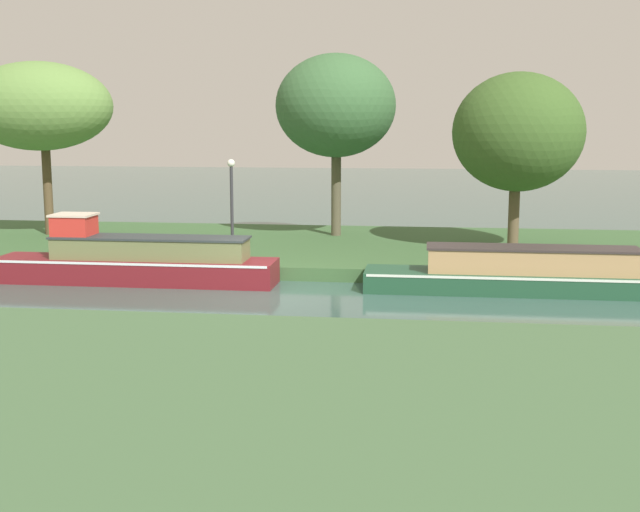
{
  "coord_description": "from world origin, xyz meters",
  "views": [
    {
      "loc": [
        4.18,
        -21.64,
        4.68
      ],
      "look_at": [
        1.22,
        1.2,
        0.9
      ],
      "focal_mm": 46.59,
      "sensor_mm": 36.0,
      "label": 1
    }
  ],
  "objects_px": {
    "willow_tree_right": "(518,132)",
    "mooring_post_far": "(144,248)",
    "willow_tree_centre": "(336,106)",
    "willow_tree_left": "(38,107)",
    "maroon_barge": "(137,261)",
    "lamp_post": "(232,196)",
    "mooring_post_near": "(500,257)",
    "forest_narrowboat": "(521,273)"
  },
  "relations": [
    {
      "from": "maroon_barge",
      "to": "willow_tree_centre",
      "type": "height_order",
      "value": "willow_tree_centre"
    },
    {
      "from": "forest_narrowboat",
      "to": "willow_tree_centre",
      "type": "distance_m",
      "value": 10.77
    },
    {
      "from": "maroon_barge",
      "to": "mooring_post_far",
      "type": "xyz_separation_m",
      "value": [
        -0.2,
        1.2,
        0.2
      ]
    },
    {
      "from": "willow_tree_left",
      "to": "lamp_post",
      "type": "height_order",
      "value": "willow_tree_left"
    },
    {
      "from": "willow_tree_centre",
      "to": "lamp_post",
      "type": "xyz_separation_m",
      "value": [
        -2.72,
        -5.07,
        -2.86
      ]
    },
    {
      "from": "willow_tree_left",
      "to": "mooring_post_far",
      "type": "bearing_deg",
      "value": -42.25
    },
    {
      "from": "forest_narrowboat",
      "to": "willow_tree_right",
      "type": "distance_m",
      "value": 6.5
    },
    {
      "from": "willow_tree_centre",
      "to": "willow_tree_right",
      "type": "xyz_separation_m",
      "value": [
        6.29,
        -2.35,
        -0.9
      ]
    },
    {
      "from": "willow_tree_centre",
      "to": "mooring_post_far",
      "type": "xyz_separation_m",
      "value": [
        -5.15,
        -6.45,
        -4.34
      ]
    },
    {
      "from": "maroon_barge",
      "to": "mooring_post_near",
      "type": "relative_size",
      "value": 11.02
    },
    {
      "from": "willow_tree_right",
      "to": "lamp_post",
      "type": "bearing_deg",
      "value": -163.2
    },
    {
      "from": "lamp_post",
      "to": "willow_tree_left",
      "type": "bearing_deg",
      "value": 155.05
    },
    {
      "from": "forest_narrowboat",
      "to": "lamp_post",
      "type": "xyz_separation_m",
      "value": [
        -8.7,
        2.58,
        1.79
      ]
    },
    {
      "from": "lamp_post",
      "to": "mooring_post_far",
      "type": "relative_size",
      "value": 3.5
    },
    {
      "from": "willow_tree_left",
      "to": "willow_tree_centre",
      "type": "xyz_separation_m",
      "value": [
        10.8,
        1.31,
        0.02
      ]
    },
    {
      "from": "maroon_barge",
      "to": "mooring_post_near",
      "type": "xyz_separation_m",
      "value": [
        10.44,
        1.2,
        0.14
      ]
    },
    {
      "from": "lamp_post",
      "to": "mooring_post_far",
      "type": "bearing_deg",
      "value": -150.52
    },
    {
      "from": "willow_tree_left",
      "to": "forest_narrowboat",
      "type": "bearing_deg",
      "value": -20.69
    },
    {
      "from": "willow_tree_right",
      "to": "mooring_post_near",
      "type": "xyz_separation_m",
      "value": [
        -0.8,
        -4.09,
        -3.5
      ]
    },
    {
      "from": "mooring_post_near",
      "to": "willow_tree_left",
      "type": "bearing_deg",
      "value": 162.5
    },
    {
      "from": "willow_tree_centre",
      "to": "willow_tree_left",
      "type": "bearing_deg",
      "value": -173.07
    },
    {
      "from": "maroon_barge",
      "to": "lamp_post",
      "type": "bearing_deg",
      "value": 49.11
    },
    {
      "from": "lamp_post",
      "to": "mooring_post_far",
      "type": "distance_m",
      "value": 3.16
    },
    {
      "from": "maroon_barge",
      "to": "lamp_post",
      "type": "relative_size",
      "value": 2.68
    },
    {
      "from": "willow_tree_centre",
      "to": "mooring_post_far",
      "type": "distance_m",
      "value": 9.32
    },
    {
      "from": "maroon_barge",
      "to": "willow_tree_right",
      "type": "relative_size",
      "value": 1.41
    },
    {
      "from": "willow_tree_right",
      "to": "mooring_post_far",
      "type": "distance_m",
      "value": 12.63
    },
    {
      "from": "mooring_post_near",
      "to": "mooring_post_far",
      "type": "relative_size",
      "value": 0.85
    },
    {
      "from": "maroon_barge",
      "to": "lamp_post",
      "type": "xyz_separation_m",
      "value": [
        2.23,
        2.58,
        1.68
      ]
    },
    {
      "from": "willow_tree_right",
      "to": "willow_tree_centre",
      "type": "bearing_deg",
      "value": 159.51
    },
    {
      "from": "willow_tree_right",
      "to": "willow_tree_left",
      "type": "bearing_deg",
      "value": 176.52
    },
    {
      "from": "willow_tree_left",
      "to": "lamp_post",
      "type": "xyz_separation_m",
      "value": [
        8.08,
        -3.76,
        -2.84
      ]
    },
    {
      "from": "mooring_post_near",
      "to": "willow_tree_right",
      "type": "bearing_deg",
      "value": 78.88
    },
    {
      "from": "forest_narrowboat",
      "to": "mooring_post_near",
      "type": "relative_size",
      "value": 11.05
    },
    {
      "from": "maroon_barge",
      "to": "forest_narrowboat",
      "type": "relative_size",
      "value": 1.0
    },
    {
      "from": "willow_tree_centre",
      "to": "mooring_post_far",
      "type": "height_order",
      "value": "willow_tree_centre"
    },
    {
      "from": "willow_tree_centre",
      "to": "lamp_post",
      "type": "relative_size",
      "value": 2.17
    },
    {
      "from": "forest_narrowboat",
      "to": "willow_tree_right",
      "type": "bearing_deg",
      "value": 86.6
    },
    {
      "from": "willow_tree_left",
      "to": "willow_tree_centre",
      "type": "bearing_deg",
      "value": 6.93
    },
    {
      "from": "maroon_barge",
      "to": "mooring_post_far",
      "type": "relative_size",
      "value": 9.38
    },
    {
      "from": "willow_tree_left",
      "to": "mooring_post_near",
      "type": "relative_size",
      "value": 8.55
    },
    {
      "from": "forest_narrowboat",
      "to": "maroon_barge",
      "type": "bearing_deg",
      "value": -180.0
    }
  ]
}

